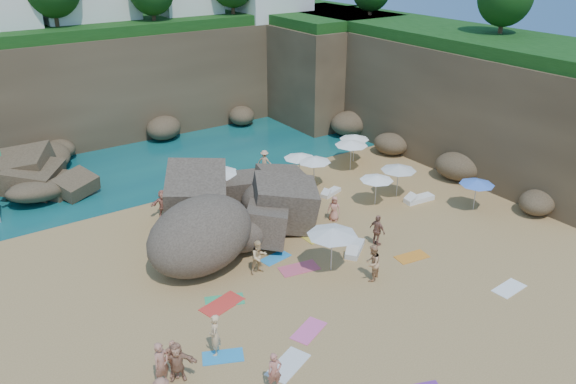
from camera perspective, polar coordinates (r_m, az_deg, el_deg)
ground at (r=28.57m, az=0.06°, el=-6.68°), size 120.00×120.00×0.00m
seawater at (r=54.09m, az=-18.26°, el=7.50°), size 120.00×120.00×0.00m
cliff_back at (r=49.05m, az=-14.86°, el=11.08°), size 44.00×8.00×8.00m
cliff_right at (r=44.52m, az=14.88°, el=9.74°), size 8.00×30.00×8.00m
cliff_corner at (r=51.72m, az=3.27°, el=12.52°), size 10.00×12.00×8.00m
rock_outcrop at (r=31.76m, az=-5.65°, el=-3.36°), size 10.07×8.85×3.36m
parasol_0 at (r=35.51m, az=-9.59°, el=2.86°), size 2.16×2.16×2.04m
parasol_1 at (r=38.55m, az=6.46°, el=4.98°), size 2.27×2.27×2.15m
parasol_2 at (r=40.18m, az=6.76°, el=5.57°), size 2.10×2.10×1.99m
parasol_3 at (r=35.78m, az=2.68°, el=3.33°), size 2.14×2.14×2.02m
parasol_4 at (r=33.70m, az=9.00°, el=1.45°), size 2.01×2.01×1.90m
parasol_5 at (r=33.24m, az=-7.30°, el=2.20°), size 2.61×2.61×2.47m
parasol_7 at (r=36.48m, az=1.17°, el=3.68°), size 2.07×2.07×1.96m
parasol_8 at (r=34.98m, az=11.18°, el=2.44°), size 2.19×2.19×2.07m
parasol_9 at (r=26.60m, az=4.53°, el=-4.03°), size 2.44×2.44×2.31m
parasol_10 at (r=34.47m, az=18.67°, el=0.97°), size 2.03×2.03×1.92m
lounger_0 at (r=35.34m, az=4.37°, el=-0.05°), size 1.67×1.00×0.25m
lounger_1 at (r=32.11m, az=-1.40°, el=-2.65°), size 1.72×0.70×0.26m
lounger_2 at (r=36.46m, az=1.70°, el=0.82°), size 1.65×1.12×0.25m
lounger_3 at (r=31.66m, az=-2.29°, el=-3.03°), size 2.08×1.03×0.31m
lounger_4 at (r=35.25m, az=13.17°, el=-0.68°), size 2.00×0.83×0.30m
lounger_5 at (r=29.23m, az=6.81°, el=-5.75°), size 1.89×1.64×0.29m
towel_0 at (r=22.76m, az=-6.63°, el=-16.27°), size 1.77×1.37×0.03m
towel_1 at (r=23.84m, az=2.12°, el=-13.89°), size 1.87×1.44×0.03m
towel_5 at (r=22.27m, az=0.01°, el=-17.15°), size 2.09×1.59×0.03m
towel_7 at (r=25.42m, az=-6.71°, el=-11.28°), size 2.12×1.44×0.03m
towel_8 at (r=28.53m, az=-1.28°, el=-6.70°), size 1.66×1.02×0.03m
towel_9 at (r=27.69m, az=1.13°, el=-7.76°), size 2.06×1.29×0.03m
towel_10 at (r=29.29m, az=12.47°, el=-6.45°), size 1.80×1.08×0.03m
towel_11 at (r=25.65m, az=-6.47°, el=-10.89°), size 1.92×1.44×0.03m
towel_12 at (r=30.54m, az=3.36°, el=-4.46°), size 1.94×0.97×0.03m
towel_13 at (r=28.18m, az=21.55°, el=-9.09°), size 1.73×0.96×0.03m
person_stand_0 at (r=21.46m, az=-12.73°, el=-16.68°), size 0.76×0.63×1.80m
person_stand_1 at (r=26.71m, az=8.57°, el=-7.14°), size 1.11×1.04×1.82m
person_stand_2 at (r=38.47m, az=-2.39°, el=3.17°), size 0.94×1.03×1.54m
person_stand_3 at (r=29.64m, az=9.07°, el=-3.87°), size 0.49×1.03×1.71m
person_stand_4 at (r=31.90m, az=4.71°, el=-1.69°), size 0.79×0.80×1.49m
person_stand_5 at (r=33.07m, az=-12.60°, el=-1.10°), size 1.54×0.53×1.63m
person_stand_6 at (r=22.39m, az=-7.45°, el=-14.21°), size 0.68×0.77×1.78m
person_lie_1 at (r=22.13m, az=-11.45°, el=-17.47°), size 1.68×1.83×0.39m
person_lie_3 at (r=21.96m, az=-11.08°, el=-17.77°), size 2.05×2.10×0.43m
person_lie_5 at (r=27.26m, az=-2.96°, el=-7.60°), size 0.92×1.75×0.64m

